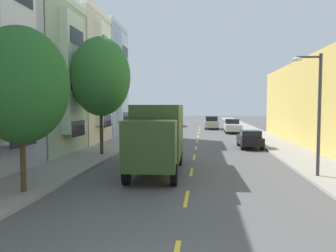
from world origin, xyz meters
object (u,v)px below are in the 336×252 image
object	(u,v)px
street_tree_second	(101,77)
parked_hatchback_charcoal	(167,126)
parked_hatchback_burgundy	(155,132)
parked_hatchback_black	(250,139)
parked_pickup_red	(175,121)
street_tree_nearest	(21,85)
street_lamp	(316,104)
parked_pickup_silver	(232,126)
delivery_box_truck	(158,134)
moving_champagne_sedan	(211,122)

from	to	relation	value
street_tree_second	parked_hatchback_charcoal	xyz separation A→B (m)	(2.06, 21.77, -4.73)
parked_hatchback_burgundy	parked_hatchback_charcoal	xyz separation A→B (m)	(0.08, 9.83, 0.00)
parked_hatchback_black	parked_pickup_red	size ratio (longest dim) A/B	0.75
street_tree_nearest	parked_hatchback_burgundy	size ratio (longest dim) A/B	1.59
street_lamp	parked_pickup_silver	bearing A→B (deg)	93.37
delivery_box_truck	moving_champagne_sedan	xyz separation A→B (m)	(3.61, 31.93, -1.00)
street_tree_nearest	delivery_box_truck	world-z (taller)	street_tree_nearest
delivery_box_truck	moving_champagne_sedan	bearing A→B (deg)	83.55
delivery_box_truck	parked_hatchback_burgundy	world-z (taller)	delivery_box_truck
street_tree_nearest	delivery_box_truck	distance (m)	7.52
parked_hatchback_burgundy	parked_hatchback_charcoal	world-z (taller)	same
street_lamp	street_tree_nearest	bearing A→B (deg)	-160.93
street_tree_nearest	moving_champagne_sedan	size ratio (longest dim) A/B	1.34
street_tree_nearest	parked_hatchback_charcoal	xyz separation A→B (m)	(2.06, 31.68, -3.53)
street_tree_nearest	parked_hatchback_black	distance (m)	19.18
street_lamp	parked_hatchback_burgundy	bearing A→B (deg)	120.46
parked_hatchback_charcoal	parked_pickup_red	bearing A→B (deg)	89.66
delivery_box_truck	parked_hatchback_charcoal	size ratio (longest dim) A/B	2.04
street_tree_second	street_lamp	distance (m)	13.69
parked_pickup_silver	parked_pickup_red	xyz separation A→B (m)	(-8.63, 12.35, 0.00)
parked_pickup_silver	street_tree_nearest	bearing A→B (deg)	-109.20
parked_hatchback_black	street_tree_second	bearing A→B (deg)	-153.01
parked_hatchback_burgundy	street_tree_nearest	bearing A→B (deg)	-95.18
street_tree_second	parked_pickup_silver	size ratio (longest dim) A/B	1.51
parked_hatchback_black	street_tree_nearest	bearing A→B (deg)	-125.08
parked_pickup_red	moving_champagne_sedan	bearing A→B (deg)	-43.79
street_tree_nearest	parked_pickup_silver	distance (m)	32.90
street_tree_second	delivery_box_truck	distance (m)	7.26
parked_pickup_red	street_tree_second	bearing A→B (deg)	-93.66
street_tree_second	delivery_box_truck	xyz separation A→B (m)	(4.59, -4.41, -3.50)
parked_pickup_silver	parked_hatchback_burgundy	bearing A→B (deg)	-134.16
parked_hatchback_burgundy	parked_pickup_silver	world-z (taller)	parked_pickup_silver
street_tree_second	delivery_box_truck	size ratio (longest dim) A/B	0.99
parked_hatchback_black	moving_champagne_sedan	world-z (taller)	moving_champagne_sedan
parked_hatchback_charcoal	street_tree_nearest	bearing A→B (deg)	-93.73
street_tree_second	moving_champagne_sedan	distance (m)	29.06
parked_hatchback_charcoal	parked_pickup_silver	size ratio (longest dim) A/B	0.75
parked_pickup_red	moving_champagne_sedan	size ratio (longest dim) A/B	1.12
street_tree_nearest	street_lamp	xyz separation A→B (m)	(12.33, 4.26, -0.72)
street_tree_second	parked_hatchback_charcoal	size ratio (longest dim) A/B	2.01
street_tree_nearest	parked_hatchback_black	world-z (taller)	street_tree_nearest
street_tree_second	street_tree_nearest	bearing A→B (deg)	-90.00
street_tree_second	parked_hatchback_charcoal	bearing A→B (deg)	84.58
street_lamp	parked_pickup_silver	size ratio (longest dim) A/B	1.09
delivery_box_truck	moving_champagne_sedan	distance (m)	32.14
parked_hatchback_burgundy	parked_pickup_red	distance (m)	21.39
delivery_box_truck	parked_hatchback_black	bearing A→B (deg)	57.85
street_tree_nearest	street_lamp	bearing A→B (deg)	19.07
parked_hatchback_black	parked_hatchback_charcoal	bearing A→B (deg)	118.34
parked_pickup_red	parked_hatchback_burgundy	bearing A→B (deg)	-90.41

